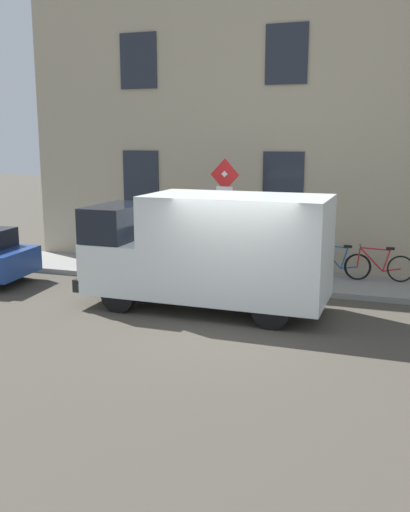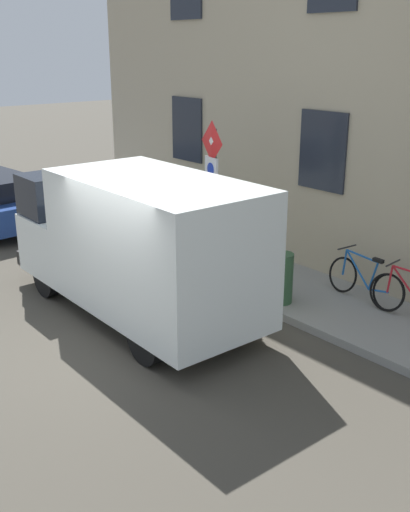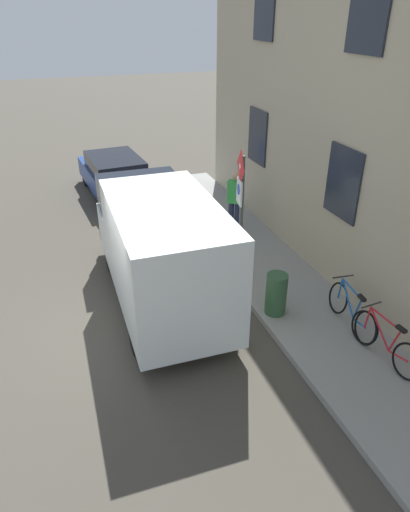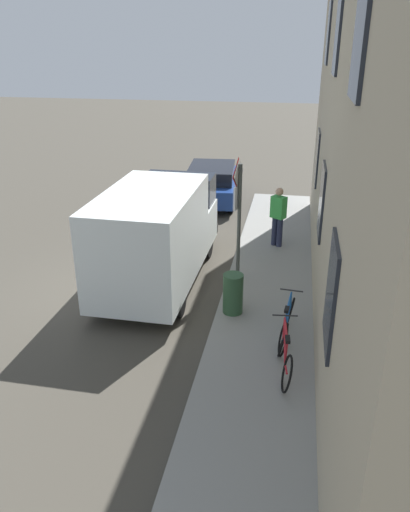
# 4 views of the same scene
# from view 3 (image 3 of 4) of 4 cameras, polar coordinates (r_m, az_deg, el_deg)

# --- Properties ---
(ground_plane) EXTENTS (80.00, 80.00, 0.00)m
(ground_plane) POSITION_cam_3_polar(r_m,az_deg,el_deg) (9.65, -8.24, -8.64)
(ground_plane) COLOR #464138
(sidewalk_slab) EXTENTS (2.09, 17.14, 0.14)m
(sidewalk_slab) POSITION_cam_3_polar(r_m,az_deg,el_deg) (10.63, 10.38, -4.53)
(sidewalk_slab) COLOR gray
(sidewalk_slab) RESTS_ON ground_plane
(building_facade) EXTENTS (0.75, 15.14, 8.02)m
(building_facade) POSITION_cam_3_polar(r_m,az_deg,el_deg) (9.93, 19.80, 16.64)
(building_facade) COLOR tan
(building_facade) RESTS_ON ground_plane
(sign_post_stacked) EXTENTS (0.19, 0.55, 2.92)m
(sign_post_stacked) POSITION_cam_3_polar(r_m,az_deg,el_deg) (10.20, 4.39, 7.31)
(sign_post_stacked) COLOR #474C47
(sign_post_stacked) RESTS_ON sidewalk_slab
(delivery_van) EXTENTS (2.08, 5.36, 2.50)m
(delivery_van) POSITION_cam_3_polar(r_m,az_deg,el_deg) (9.73, -5.58, 1.15)
(delivery_van) COLOR white
(delivery_van) RESTS_ON ground_plane
(parked_hatchback) EXTENTS (2.07, 4.13, 1.38)m
(parked_hatchback) POSITION_cam_3_polar(r_m,az_deg,el_deg) (16.32, -11.13, 9.93)
(parked_hatchback) COLOR navy
(parked_hatchback) RESTS_ON ground_plane
(bicycle_red) EXTENTS (0.46, 1.72, 0.89)m
(bicycle_red) POSITION_cam_3_polar(r_m,az_deg,el_deg) (8.96, 21.48, -9.87)
(bicycle_red) COLOR black
(bicycle_red) RESTS_ON sidewalk_slab
(bicycle_blue) EXTENTS (0.46, 1.72, 0.89)m
(bicycle_blue) POSITION_cam_3_polar(r_m,az_deg,el_deg) (9.58, 17.70, -6.44)
(bicycle_blue) COLOR black
(bicycle_blue) RESTS_ON sidewalk_slab
(pedestrian) EXTENTS (0.48, 0.43, 1.72)m
(pedestrian) POSITION_cam_3_polar(r_m,az_deg,el_deg) (12.90, 3.70, 7.02)
(pedestrian) COLOR #262B47
(pedestrian) RESTS_ON sidewalk_slab
(litter_bin) EXTENTS (0.44, 0.44, 0.90)m
(litter_bin) POSITION_cam_3_polar(r_m,az_deg,el_deg) (9.59, 8.82, -4.67)
(litter_bin) COLOR #2D5133
(litter_bin) RESTS_ON sidewalk_slab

